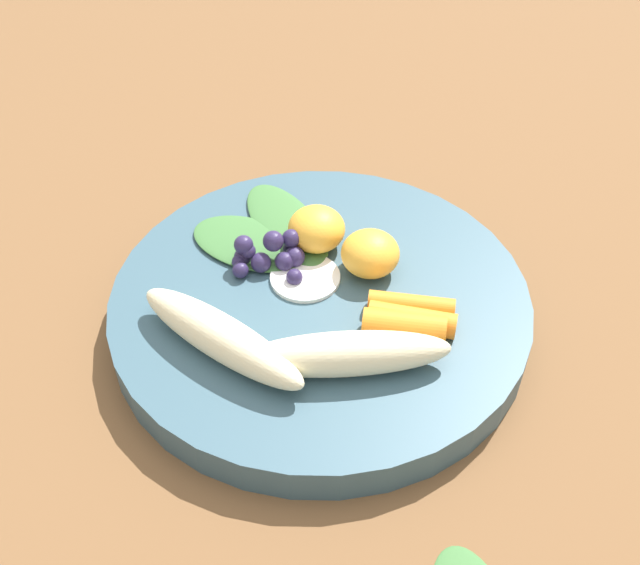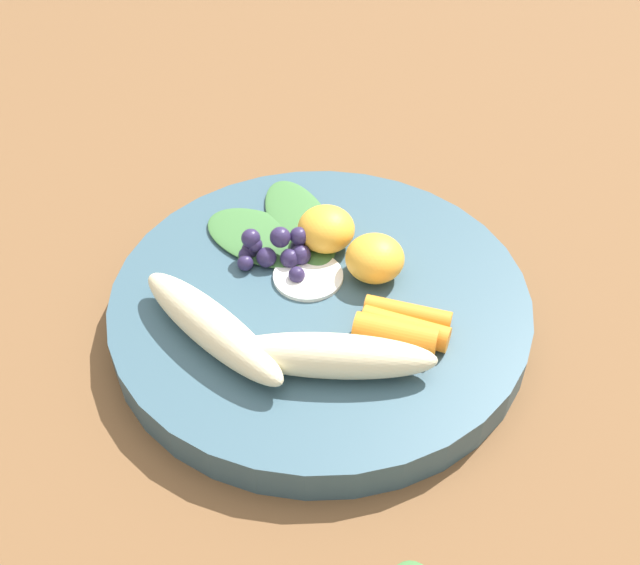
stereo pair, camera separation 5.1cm
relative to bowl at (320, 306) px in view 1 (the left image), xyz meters
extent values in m
plane|color=brown|center=(0.00, 0.00, -0.01)|extent=(2.40, 2.40, 0.00)
cylinder|color=#385666|center=(0.00, 0.00, 0.00)|extent=(0.29, 0.29, 0.03)
ellipsoid|color=beige|center=(0.05, 0.05, 0.03)|extent=(0.10, 0.12, 0.03)
ellipsoid|color=beige|center=(0.08, -0.03, 0.03)|extent=(0.05, 0.13, 0.03)
ellipsoid|color=#F4A833|center=(-0.04, -0.03, 0.03)|extent=(0.04, 0.04, 0.03)
ellipsoid|color=#F4A833|center=(-0.04, 0.02, 0.03)|extent=(0.04, 0.04, 0.03)
cylinder|color=orange|center=(0.01, 0.07, 0.02)|extent=(0.04, 0.06, 0.02)
cylinder|color=orange|center=(0.00, 0.07, 0.02)|extent=(0.03, 0.06, 0.02)
cylinder|color=orange|center=(-0.01, 0.06, 0.02)|extent=(0.03, 0.06, 0.01)
sphere|color=#2D234C|center=(-0.02, -0.04, 0.02)|extent=(0.01, 0.01, 0.01)
sphere|color=#2D234C|center=(0.00, -0.02, 0.02)|extent=(0.01, 0.01, 0.01)
sphere|color=#2D234C|center=(0.01, -0.06, 0.02)|extent=(0.01, 0.01, 0.01)
sphere|color=#2D234C|center=(0.00, -0.05, 0.02)|extent=(0.01, 0.01, 0.01)
sphere|color=#2D234C|center=(0.00, -0.06, 0.03)|extent=(0.01, 0.01, 0.01)
sphere|color=#2D234C|center=(0.00, -0.06, 0.02)|extent=(0.01, 0.01, 0.01)
sphere|color=#2D234C|center=(0.01, -0.06, 0.02)|extent=(0.01, 0.01, 0.01)
sphere|color=#2D234C|center=(-0.02, -0.04, 0.03)|extent=(0.01, 0.01, 0.01)
sphere|color=#2D234C|center=(-0.01, -0.03, 0.02)|extent=(0.01, 0.01, 0.01)
sphere|color=#2D234C|center=(-0.02, -0.03, 0.02)|extent=(0.01, 0.01, 0.01)
sphere|color=#2D234C|center=(-0.01, -0.04, 0.03)|extent=(0.01, 0.01, 0.01)
sphere|color=#2D234C|center=(-0.02, -0.03, 0.02)|extent=(0.01, 0.01, 0.01)
sphere|color=#2D234C|center=(0.00, -0.06, 0.03)|extent=(0.01, 0.01, 0.01)
cylinder|color=white|center=(-0.01, -0.02, 0.01)|extent=(0.05, 0.05, 0.00)
ellipsoid|color=#3D7038|center=(-0.05, -0.06, 0.02)|extent=(0.10, 0.11, 0.00)
ellipsoid|color=#3D7038|center=(-0.02, -0.07, 0.02)|extent=(0.06, 0.09, 0.00)
camera|label=1|loc=(0.33, 0.18, 0.38)|focal=42.75mm
camera|label=2|loc=(0.30, 0.23, 0.38)|focal=42.75mm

